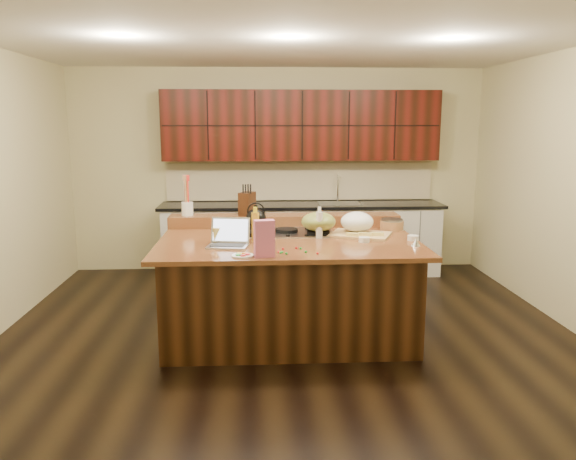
{
  "coord_description": "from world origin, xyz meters",
  "views": [
    {
      "loc": [
        -0.29,
        -5.11,
        2.0
      ],
      "look_at": [
        0.0,
        0.05,
        1.0
      ],
      "focal_mm": 35.0,
      "sensor_mm": 36.0,
      "label": 1
    }
  ],
  "objects": [
    {
      "name": "gumdrop_6",
      "position": [
        -0.2,
        -0.44,
        0.93
      ],
      "size": [
        0.02,
        0.02,
        0.02
      ],
      "primitive_type": "ellipsoid",
      "color": "red",
      "rests_on": "island"
    },
    {
      "name": "kettle",
      "position": [
        -0.3,
        0.43,
        1.06
      ],
      "size": [
        0.23,
        0.23,
        0.18
      ],
      "primitive_type": "ellipsoid",
      "rotation": [
        0.0,
        0.0,
        -0.17
      ],
      "color": "black",
      "rests_on": "cooktop"
    },
    {
      "name": "gumdrop_9",
      "position": [
        0.12,
        -0.55,
        0.93
      ],
      "size": [
        0.02,
        0.02,
        0.02
      ],
      "primitive_type": "ellipsoid",
      "color": "#198C26",
      "rests_on": "island"
    },
    {
      "name": "laptop",
      "position": [
        -0.54,
        -0.24,
        0.98
      ],
      "size": [
        0.39,
        0.33,
        0.24
      ],
      "rotation": [
        0.0,
        0.0,
        -0.18
      ],
      "color": "#B7B7BC",
      "rests_on": "island"
    },
    {
      "name": "gumdrop_0",
      "position": [
        -0.19,
        -0.48,
        0.93
      ],
      "size": [
        0.02,
        0.02,
        0.02
      ],
      "primitive_type": "ellipsoid",
      "color": "red",
      "rests_on": "island"
    },
    {
      "name": "gumdrop_10",
      "position": [
        -0.11,
        -0.55,
        0.93
      ],
      "size": [
        0.02,
        0.02,
        0.02
      ],
      "primitive_type": "ellipsoid",
      "color": "red",
      "rests_on": "island"
    },
    {
      "name": "ramekin_b",
      "position": [
        0.69,
        -0.15,
        0.94
      ],
      "size": [
        0.11,
        0.11,
        0.04
      ],
      "primitive_type": "cylinder",
      "rotation": [
        0.0,
        0.0,
        -0.15
      ],
      "color": "white",
      "rests_on": "island"
    },
    {
      "name": "gumdrop_3",
      "position": [
        0.08,
        -0.42,
        0.93
      ],
      "size": [
        0.02,
        0.02,
        0.02
      ],
      "primitive_type": "ellipsoid",
      "color": "#198C26",
      "rests_on": "island"
    },
    {
      "name": "pink_bag",
      "position": [
        -0.23,
        -0.67,
        1.07
      ],
      "size": [
        0.17,
        0.11,
        0.3
      ],
      "primitive_type": "cube",
      "rotation": [
        0.0,
        0.0,
        0.17
      ],
      "color": "#CB5F88",
      "rests_on": "island"
    },
    {
      "name": "gumdrop_12",
      "position": [
        -0.07,
        -0.43,
        0.93
      ],
      "size": [
        0.02,
        0.02,
        0.02
      ],
      "primitive_type": "ellipsoid",
      "color": "red",
      "rests_on": "island"
    },
    {
      "name": "candy_plate",
      "position": [
        -0.41,
        -0.65,
        0.93
      ],
      "size": [
        0.23,
        0.23,
        0.01
      ],
      "primitive_type": "cylinder",
      "rotation": [
        0.0,
        0.0,
        0.36
      ],
      "color": "white",
      "rests_on": "island"
    },
    {
      "name": "back_ledge",
      "position": [
        0.0,
        0.7,
        0.98
      ],
      "size": [
        2.4,
        0.3,
        0.12
      ],
      "primitive_type": "cube",
      "color": "black",
      "rests_on": "island"
    },
    {
      "name": "knife_block",
      "position": [
        -0.39,
        0.7,
        1.16
      ],
      "size": [
        0.19,
        0.23,
        0.24
      ],
      "primitive_type": "cube",
      "rotation": [
        0.0,
        0.0,
        -0.41
      ],
      "color": "black",
      "rests_on": "back_ledge"
    },
    {
      "name": "utensil_crock",
      "position": [
        -1.01,
        0.7,
        1.11
      ],
      "size": [
        0.13,
        0.13,
        0.14
      ],
      "primitive_type": "cylinder",
      "rotation": [
        0.0,
        0.0,
        0.12
      ],
      "color": "white",
      "rests_on": "back_ledge"
    },
    {
      "name": "vinegar_bottle",
      "position": [
        0.29,
        0.04,
        1.04
      ],
      "size": [
        0.08,
        0.08,
        0.25
      ],
      "primitive_type": "cylinder",
      "rotation": [
        0.0,
        0.0,
        0.31
      ],
      "color": "silver",
      "rests_on": "island"
    },
    {
      "name": "gumdrop_5",
      "position": [
        -0.08,
        -0.55,
        0.93
      ],
      "size": [
        0.02,
        0.02,
        0.02
      ],
      "primitive_type": "ellipsoid",
      "color": "#198C26",
      "rests_on": "island"
    },
    {
      "name": "back_counter",
      "position": [
        0.3,
        2.23,
        0.98
      ],
      "size": [
        3.7,
        0.66,
        2.4
      ],
      "color": "silver",
      "rests_on": "ground"
    },
    {
      "name": "wooden_tray",
      "position": [
        0.69,
        0.19,
        1.02
      ],
      "size": [
        0.66,
        0.58,
        0.22
      ],
      "rotation": [
        0.0,
        0.0,
        -0.4
      ],
      "color": "tan",
      "rests_on": "island"
    },
    {
      "name": "gumdrop_1",
      "position": [
        -0.26,
        -0.59,
        0.93
      ],
      "size": [
        0.02,
        0.02,
        0.02
      ],
      "primitive_type": "ellipsoid",
      "color": "#198C26",
      "rests_on": "island"
    },
    {
      "name": "gumdrop_8",
      "position": [
        0.05,
        -0.4,
        0.93
      ],
      "size": [
        0.02,
        0.02,
        0.02
      ],
      "primitive_type": "ellipsoid",
      "color": "red",
      "rests_on": "island"
    },
    {
      "name": "kitchen_timer",
      "position": [
        1.11,
        -0.35,
        0.96
      ],
      "size": [
        0.1,
        0.1,
        0.07
      ],
      "primitive_type": "cone",
      "rotation": [
        0.0,
        0.0,
        0.31
      ],
      "color": "silver",
      "rests_on": "island"
    },
    {
      "name": "ramekin_c",
      "position": [
        1.15,
        0.41,
        0.94
      ],
      "size": [
        0.11,
        0.11,
        0.04
      ],
      "primitive_type": "cylinder",
      "rotation": [
        0.0,
        0.0,
        0.08
      ],
      "color": "white",
      "rests_on": "island"
    },
    {
      "name": "room",
      "position": [
        0.0,
        0.0,
        1.35
      ],
      "size": [
        5.52,
        5.02,
        2.72
      ],
      "color": "black",
      "rests_on": "ground"
    },
    {
      "name": "gumdrop_13",
      "position": [
        -0.1,
        -0.58,
        0.93
      ],
      "size": [
        0.02,
        0.02,
        0.02
      ],
      "primitive_type": "ellipsoid",
      "color": "#198C26",
      "rests_on": "island"
    },
    {
      "name": "oil_bottle",
      "position": [
        -0.31,
        -0.08,
        1.06
      ],
      "size": [
        0.09,
        0.09,
        0.27
      ],
      "primitive_type": "cylinder",
      "rotation": [
        0.0,
        0.0,
        -0.33
      ],
      "color": "gold",
      "rests_on": "island"
    },
    {
      "name": "package_box",
      "position": [
        -0.64,
        -0.13,
        0.99
      ],
      "size": [
        0.12,
        0.11,
        0.15
      ],
      "primitive_type": "cube",
      "rotation": [
        0.0,
        0.0,
        0.37
      ],
      "color": "gold",
      "rests_on": "island"
    },
    {
      "name": "strainer_bowl",
      "position": [
        1.08,
        0.43,
        0.97
      ],
      "size": [
        0.31,
        0.31,
        0.09
      ],
      "primitive_type": "cylinder",
      "rotation": [
        0.0,
        0.0,
        -0.39
      ],
      "color": "#996B3F",
      "rests_on": "island"
    },
    {
      "name": "gumdrop_7",
      "position": [
        -0.05,
        -0.6,
        0.93
      ],
      "size": [
        0.02,
        0.02,
        0.02
      ],
      "primitive_type": "ellipsoid",
      "color": "#198C26",
      "rests_on": "island"
    },
    {
      "name": "gumdrop_4",
      "position": [
        0.21,
        -0.61,
        0.93
      ],
      "size": [
        0.02,
        0.02,
        0.02
      ],
      "primitive_type": "ellipsoid",
      "color": "red",
      "rests_on": "island"
    },
    {
      "name": "gumdrop_11",
      "position": [
        -0.16,
        -0.56,
        0.93
      ],
      "size": [
        0.02,
        0.02,
        0.02
      ],
      "primitive_type": "ellipsoid",
      "color": "#198C26",
      "rests_on": "island"
    },
    {
      "name": "cooktop",
      "position": [
        0.0,
        0.3,
        0.94
      ],
      "size": [
        0.92,
        0.52,
        0.05
      ],
      "color": "gray",
      "rests_on": "island"
    },
    {
      "name": "ramekin_a",
      "position": [
        1.15,
        -0.1,
        0.94
      ],
      "size": [
        0.11,
        0.11,
        0.04
      ],
      "primitive_type": "cylinder",
      "rotation": [
        0.0,
        0.0,
        0.09
      ],
      "color": "white",
      "rests_on": "island"
    },
    {
      "name": "island",
      "position": [
        0.0,
        0.0,
        0.46
      ],
      "size": [
        2.4,
        1.6,
        0.92
      ],
      "color": "black",
      "rests_on": "ground"
    },
    {
      "name": "gumdrop_2",
      "position": [
        -0.19,
        -0.48,
        0.93
      ],
      "size": [
        0.02,
        0.02,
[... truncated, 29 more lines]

